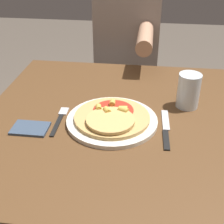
% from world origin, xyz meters
% --- Properties ---
extents(dining_table, '(0.93, 0.93, 0.75)m').
position_xyz_m(dining_table, '(0.00, 0.00, 0.63)').
color(dining_table, brown).
rests_on(dining_table, ground_plane).
extents(plate, '(0.30, 0.30, 0.01)m').
position_xyz_m(plate, '(-0.02, -0.03, 0.76)').
color(plate, silver).
rests_on(plate, dining_table).
extents(pizza, '(0.25, 0.25, 0.04)m').
position_xyz_m(pizza, '(-0.02, -0.04, 0.77)').
color(pizza, tan).
rests_on(pizza, plate).
extents(fork, '(0.03, 0.18, 0.00)m').
position_xyz_m(fork, '(-0.19, -0.04, 0.75)').
color(fork, black).
rests_on(fork, dining_table).
extents(knife, '(0.03, 0.22, 0.00)m').
position_xyz_m(knife, '(0.16, -0.06, 0.75)').
color(knife, black).
rests_on(knife, dining_table).
extents(drinking_glass, '(0.08, 0.08, 0.12)m').
position_xyz_m(drinking_glass, '(0.23, 0.11, 0.81)').
color(drinking_glass, silver).
rests_on(drinking_glass, dining_table).
extents(napkin, '(0.11, 0.08, 0.01)m').
position_xyz_m(napkin, '(-0.27, -0.11, 0.75)').
color(napkin, '#38475B').
rests_on(napkin, dining_table).
extents(person_diner, '(0.33, 0.52, 1.19)m').
position_xyz_m(person_diner, '(-0.03, 0.73, 0.69)').
color(person_diner, '#2D2D38').
rests_on(person_diner, ground_plane).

